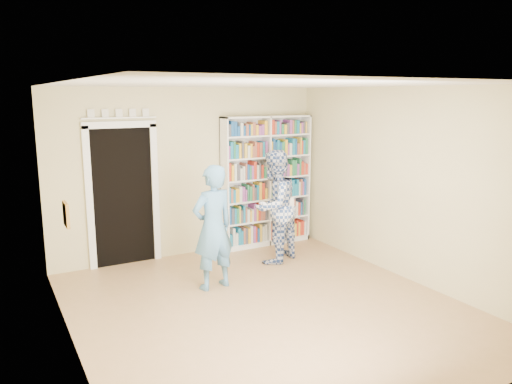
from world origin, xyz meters
The scene contains 11 objects.
floor centered at (0.00, 0.00, 0.00)m, with size 5.00×5.00×0.00m, color #A87F51.
ceiling centered at (0.00, 0.00, 2.70)m, with size 5.00×5.00×0.00m, color white.
wall_back centered at (0.00, 2.50, 1.35)m, with size 4.50×4.50×0.00m, color beige.
wall_left centered at (-2.25, 0.00, 1.35)m, with size 5.00×5.00×0.00m, color beige.
wall_right centered at (2.25, 0.00, 1.35)m, with size 5.00×5.00×0.00m, color beige.
bookshelf centered at (1.34, 2.34, 1.13)m, with size 1.62×0.30×2.23m.
doorway centered at (-1.10, 2.48, 1.18)m, with size 1.10×0.08×2.43m.
wall_art centered at (-2.23, 0.20, 1.40)m, with size 0.03×0.25×0.25m, color brown.
man_blue centered at (-0.31, 0.91, 0.85)m, with size 0.62×0.40×1.69m, color #558FBD.
man_plaid centered at (0.97, 1.47, 0.88)m, with size 0.86×0.67×1.76m, color navy.
paper_sheet centered at (1.11, 1.26, 0.90)m, with size 0.19×0.01×0.27m, color white.
Camera 1 is at (-2.90, -5.00, 2.59)m, focal length 35.00 mm.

